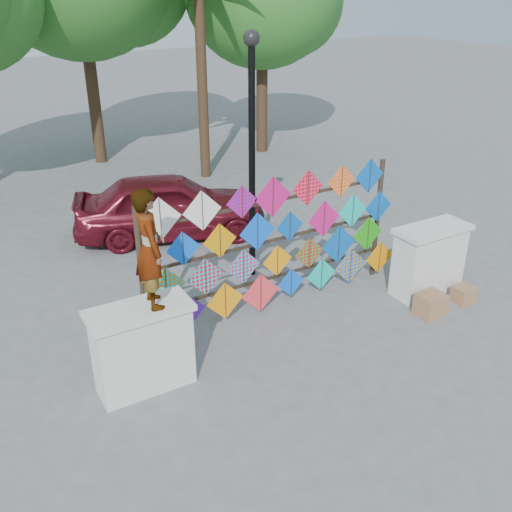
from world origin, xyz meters
name	(u,v)px	position (x,y,z in m)	size (l,w,h in m)	color
ground	(297,326)	(0.00, 0.00, 0.00)	(80.00, 80.00, 0.00)	gray
parapet_left	(143,348)	(-2.70, -0.20, 0.65)	(1.40, 0.65, 1.28)	silver
parapet_right	(429,259)	(2.70, -0.20, 0.65)	(1.40, 0.65, 1.28)	silver
kite_rack	(280,243)	(0.10, 0.73, 1.21)	(4.96, 0.24, 2.40)	#2E2219
vendor_woman	(150,249)	(-2.48, -0.20, 2.09)	(0.59, 0.39, 1.63)	#99999E
sedan	(170,205)	(-0.32, 4.53, 0.71)	(1.67, 4.15, 1.41)	maroon
lamppost	(252,137)	(0.30, 2.00, 2.69)	(0.28, 0.28, 4.46)	black
cardboard_box_near	(431,305)	(2.16, -0.85, 0.20)	(0.45, 0.40, 0.40)	#916546
cardboard_box_far	(464,294)	(3.01, -0.82, 0.15)	(0.35, 0.32, 0.29)	#916546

